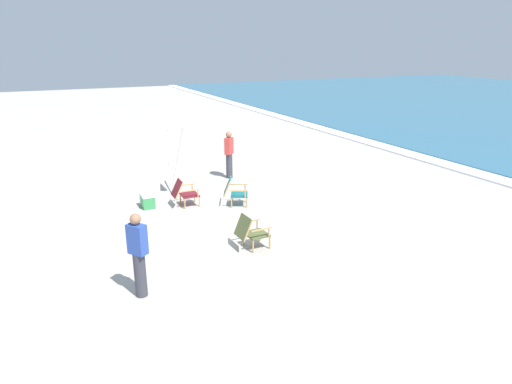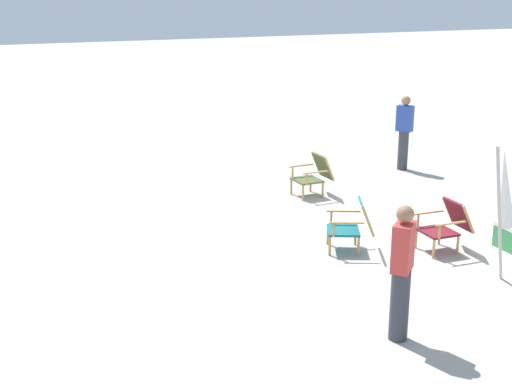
{
  "view_description": "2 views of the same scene",
  "coord_description": "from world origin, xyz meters",
  "px_view_note": "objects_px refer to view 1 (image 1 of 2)",
  "views": [
    {
      "loc": [
        10.93,
        -3.66,
        4.48
      ],
      "look_at": [
        0.24,
        1.49,
        0.6
      ],
      "focal_mm": 32.0,
      "sensor_mm": 36.0,
      "label": 1
    },
    {
      "loc": [
        -9.5,
        6.58,
        4.0
      ],
      "look_at": [
        0.32,
        2.42,
        0.83
      ],
      "focal_mm": 50.0,
      "sensor_mm": 36.0,
      "label": 2
    }
  ],
  "objects_px": {
    "beach_chair_far_center": "(184,192)",
    "umbrella_furled_white": "(174,151)",
    "person_near_chairs": "(229,154)",
    "beach_chair_front_left": "(234,191)",
    "cooler_box": "(148,201)",
    "person_by_waterline": "(138,255)",
    "beach_chair_mid_center": "(250,231)"
  },
  "relations": [
    {
      "from": "beach_chair_front_left",
      "to": "person_near_chairs",
      "type": "distance_m",
      "value": 2.88
    },
    {
      "from": "umbrella_furled_white",
      "to": "person_near_chairs",
      "type": "bearing_deg",
      "value": 110.97
    },
    {
      "from": "beach_chair_front_left",
      "to": "person_near_chairs",
      "type": "height_order",
      "value": "person_near_chairs"
    },
    {
      "from": "beach_chair_front_left",
      "to": "person_by_waterline",
      "type": "distance_m",
      "value": 5.23
    },
    {
      "from": "beach_chair_mid_center",
      "to": "beach_chair_far_center",
      "type": "bearing_deg",
      "value": -171.47
    },
    {
      "from": "beach_chair_far_center",
      "to": "person_near_chairs",
      "type": "relative_size",
      "value": 0.49
    },
    {
      "from": "beach_chair_mid_center",
      "to": "beach_chair_far_center",
      "type": "xyz_separation_m",
      "value": [
        -3.41,
        -0.51,
        -0.0
      ]
    },
    {
      "from": "umbrella_furled_white",
      "to": "person_near_chairs",
      "type": "distance_m",
      "value": 2.35
    },
    {
      "from": "umbrella_furled_white",
      "to": "beach_chair_front_left",
      "type": "bearing_deg",
      "value": 32.31
    },
    {
      "from": "umbrella_furled_white",
      "to": "cooler_box",
      "type": "xyz_separation_m",
      "value": [
        0.95,
        -1.12,
        -1.13
      ]
    },
    {
      "from": "beach_chair_mid_center",
      "to": "umbrella_furled_white",
      "type": "bearing_deg",
      "value": -175.58
    },
    {
      "from": "umbrella_furled_white",
      "to": "cooler_box",
      "type": "height_order",
      "value": "umbrella_furled_white"
    },
    {
      "from": "beach_chair_front_left",
      "to": "beach_chair_far_center",
      "type": "bearing_deg",
      "value": -112.62
    },
    {
      "from": "beach_chair_front_left",
      "to": "cooler_box",
      "type": "distance_m",
      "value": 2.48
    },
    {
      "from": "beach_chair_front_left",
      "to": "umbrella_furled_white",
      "type": "distance_m",
      "value": 2.38
    },
    {
      "from": "beach_chair_mid_center",
      "to": "person_by_waterline",
      "type": "distance_m",
      "value": 2.91
    },
    {
      "from": "person_near_chairs",
      "to": "person_by_waterline",
      "type": "relative_size",
      "value": 1.0
    },
    {
      "from": "beach_chair_front_left",
      "to": "cooler_box",
      "type": "bearing_deg",
      "value": -111.58
    },
    {
      "from": "beach_chair_mid_center",
      "to": "cooler_box",
      "type": "distance_m",
      "value": 4.06
    },
    {
      "from": "person_near_chairs",
      "to": "beach_chair_front_left",
      "type": "bearing_deg",
      "value": -19.85
    },
    {
      "from": "beach_chair_mid_center",
      "to": "cooler_box",
      "type": "height_order",
      "value": "beach_chair_mid_center"
    },
    {
      "from": "beach_chair_far_center",
      "to": "umbrella_furled_white",
      "type": "bearing_deg",
      "value": 173.58
    },
    {
      "from": "umbrella_furled_white",
      "to": "person_near_chairs",
      "type": "relative_size",
      "value": 1.25
    },
    {
      "from": "beach_chair_front_left",
      "to": "beach_chair_far_center",
      "type": "relative_size",
      "value": 1.1
    },
    {
      "from": "beach_chair_front_left",
      "to": "beach_chair_mid_center",
      "type": "xyz_separation_m",
      "value": [
        2.86,
        -0.81,
        -0.0
      ]
    },
    {
      "from": "beach_chair_front_left",
      "to": "person_by_waterline",
      "type": "bearing_deg",
      "value": -42.34
    },
    {
      "from": "umbrella_furled_white",
      "to": "beach_chair_mid_center",
      "type": "bearing_deg",
      "value": 4.42
    },
    {
      "from": "beach_chair_far_center",
      "to": "person_near_chairs",
      "type": "xyz_separation_m",
      "value": [
        -2.13,
        2.29,
        0.41
      ]
    },
    {
      "from": "beach_chair_far_center",
      "to": "beach_chair_front_left",
      "type": "bearing_deg",
      "value": 67.38
    },
    {
      "from": "beach_chair_mid_center",
      "to": "person_near_chairs",
      "type": "bearing_deg",
      "value": 162.22
    },
    {
      "from": "beach_chair_mid_center",
      "to": "person_near_chairs",
      "type": "distance_m",
      "value": 5.83
    },
    {
      "from": "beach_chair_front_left",
      "to": "person_by_waterline",
      "type": "xyz_separation_m",
      "value": [
        3.85,
        -3.51,
        0.41
      ]
    }
  ]
}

